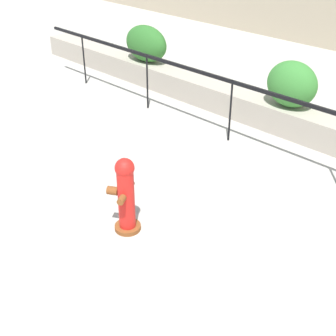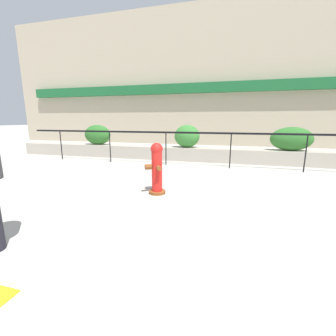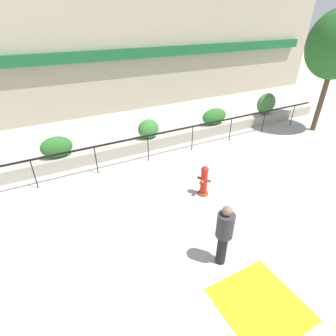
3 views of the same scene
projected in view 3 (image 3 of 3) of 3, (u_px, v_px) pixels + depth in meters
name	position (u px, v px, depth m)	size (l,w,h in m)	color
ground_plane	(277.00, 212.00, 8.14)	(120.00, 120.00, 0.00)	#B2ADA3
building_facade	(129.00, 40.00, 15.23)	(30.00, 1.36, 8.00)	tan
planter_wall_low	(180.00, 136.00, 12.57)	(18.00, 0.70, 0.50)	#ADA393
fence_railing_segment	(193.00, 129.00, 11.35)	(15.00, 0.05, 1.15)	black
hedge_bush_0	(57.00, 147.00, 10.02)	(1.18, 0.63, 0.83)	#2D6B28
hedge_bush_1	(148.00, 129.00, 11.58)	(0.96, 0.70, 0.85)	#387F33
hedge_bush_2	(214.00, 116.00, 13.05)	(1.37, 0.63, 0.80)	#2D6B28
hedge_bush_3	(266.00, 104.00, 14.38)	(1.19, 0.70, 1.12)	#427538
fire_hydrant	(204.00, 180.00, 8.67)	(0.48, 0.48, 1.08)	brown
pedestrian	(224.00, 232.00, 6.02)	(0.57, 0.57, 1.73)	black
tactile_warning_pad	(260.00, 304.00, 5.55)	(1.69, 1.69, 0.01)	gold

